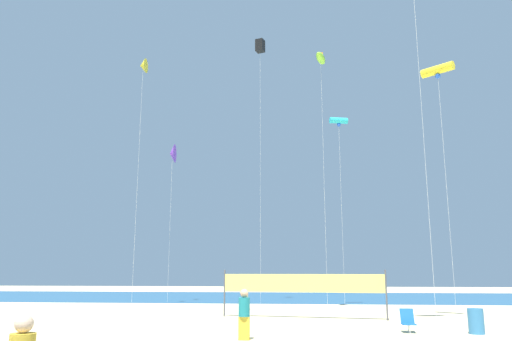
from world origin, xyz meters
TOP-DOWN VIEW (x-y plane):
  - ground_plane at (0.00, 0.00)m, footprint 120.00×120.00m
  - ocean_band at (0.00, 28.97)m, footprint 120.00×20.00m
  - beachgoer_sage_shirt at (-1.84, 13.13)m, footprint 0.37×0.37m
  - beachgoer_teal_shirt at (-0.24, -0.21)m, footprint 0.39×0.39m
  - folding_beach_chair at (5.83, 2.57)m, footprint 0.52×0.65m
  - trash_barrel at (8.30, 2.32)m, footprint 0.58×0.58m
  - volleyball_net at (1.68, 8.01)m, footprint 8.26×1.52m
  - beach_handbag at (5.07, 2.03)m, footprint 0.34×0.17m
  - kite_violet_delta at (-8.45, 19.27)m, footprint 0.52×1.50m
  - kite_black_box at (-1.50, 19.61)m, footprint 0.81×0.81m
  - kite_yellow_tube at (8.88, 6.89)m, footprint 1.58×1.41m
  - kite_yellow_delta at (-9.38, 14.15)m, footprint 0.47×1.06m
  - kite_cyan_tube at (4.38, 15.79)m, footprint 1.32×0.73m
  - kite_lime_inflatable at (3.11, 12.00)m, footprint 0.87×1.55m

SIDE VIEW (x-z plane):
  - ground_plane at x=0.00m, z-range 0.00..0.00m
  - ocean_band at x=0.00m, z-range 0.00..0.01m
  - beach_handbag at x=5.07m, z-range 0.00..0.27m
  - folding_beach_chair at x=5.83m, z-range 0.02..0.91m
  - trash_barrel at x=8.30m, z-range 0.00..0.94m
  - beachgoer_sage_shirt at x=-1.84m, z-range 0.05..1.66m
  - beachgoer_teal_shirt at x=-0.24m, z-range 0.06..1.77m
  - volleyball_net at x=1.68m, z-range 0.44..2.84m
  - kite_violet_delta at x=-8.45m, z-range 5.35..17.54m
  - kite_yellow_tube at x=8.88m, z-range 6.10..18.86m
  - kite_cyan_tube at x=4.38m, z-range 6.17..19.07m
  - kite_lime_inflatable at x=3.11m, z-range 7.62..23.73m
  - kite_yellow_delta at x=-9.38m, z-range 8.04..25.24m
  - kite_black_box at x=-1.50m, z-range 9.89..30.84m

